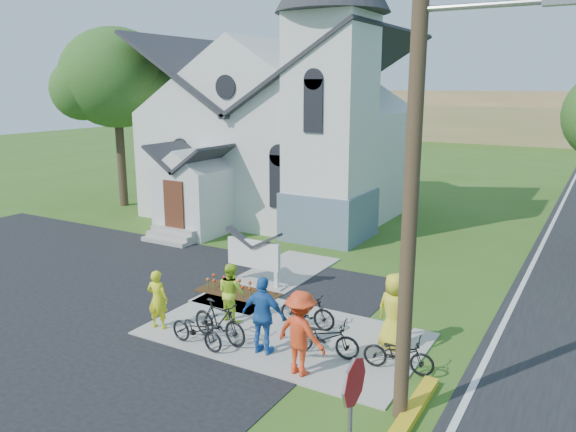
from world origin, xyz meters
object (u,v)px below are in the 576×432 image
Objects in this scene: bike_4 at (398,353)px; cyclist_1 at (231,292)px; stop_sign at (353,402)px; bike_3 at (307,311)px; cyclist_4 at (394,311)px; cyclist_3 at (301,333)px; cyclist_2 at (263,316)px; bike_2 at (324,337)px; bike_1 at (219,321)px; bike_0 at (197,330)px; cyclist_0 at (158,299)px; utility_pole at (417,138)px; church_sign at (254,255)px.

cyclist_1 is at bearing 78.61° from bike_4.
stop_sign reaches higher than bike_3.
cyclist_3 is at bearing 71.47° from cyclist_4.
bike_2 is at bearing -158.95° from cyclist_2.
bike_0 is at bearing 157.98° from bike_1.
cyclist_1 is 3.18m from bike_2.
bike_0 is at bearing 156.07° from cyclist_0.
cyclist_2 is 1.52m from bike_2.
utility_pole reaches higher than bike_2.
stop_sign is 1.31× the size of cyclist_2.
bike_1 is at bearing 170.85° from utility_pole.
cyclist_3 reaches higher than bike_3.
cyclist_4 is (4.39, 0.57, 0.15)m from cyclist_1.
stop_sign is at bearing -147.92° from bike_3.
utility_pole is at bearing 179.66° from cyclist_3.
cyclist_0 is 6.31m from bike_4.
cyclist_2 is (-3.80, 3.53, -0.78)m from stop_sign.
utility_pole is 6.32× the size of cyclist_0.
cyclist_0 reaches higher than bike_4.
utility_pole is at bearing -128.56° from bike_3.
bike_2 is (1.30, 0.61, -0.50)m from cyclist_2.
utility_pole is 5.66m from bike_2.
utility_pole is 5.22× the size of cyclist_3.
church_sign reaches higher than bike_3.
bike_2 is 1.80m from cyclist_4.
utility_pole reaches higher than cyclist_1.
church_sign reaches higher than bike_0.
bike_1 is at bearing 173.50° from cyclist_0.
cyclist_3 is 2.46m from bike_3.
bike_3 is (2.03, 0.58, -0.33)m from cyclist_1.
bike_2 is at bearing -67.80° from bike_1.
bike_3 is at bearing 13.16° from cyclist_4.
bike_2 is at bearing -84.85° from cyclist_3.
bike_0 is (1.57, -0.35, -0.36)m from cyclist_0.
stop_sign is (0.07, -2.70, -3.62)m from utility_pole.
bike_3 is (1.81, 2.31, 0.05)m from bike_0.
church_sign is 9.97m from stop_sign.
utility_pole reaches higher than church_sign.
utility_pole is 5.24× the size of cyclist_4.
bike_3 is (1.51, 1.80, -0.05)m from bike_1.
cyclist_4 is (2.37, -0.01, 0.48)m from bike_3.
cyclist_3 is (3.03, -1.61, 0.16)m from cyclist_1.
cyclist_3 is 1.20× the size of bike_4.
stop_sign is at bearing -156.96° from bike_2.
bike_4 is at bearing 177.17° from cyclist_0.
church_sign is at bearing -106.07° from cyclist_0.
stop_sign is at bearing -48.12° from church_sign.
bike_0 is 0.60m from bike_1.
bike_0 is at bearing 42.28° from cyclist_4.
cyclist_2 is (3.16, 0.18, 0.16)m from cyclist_0.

